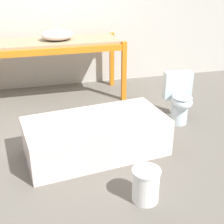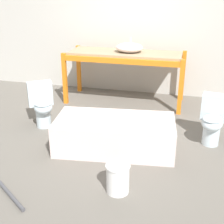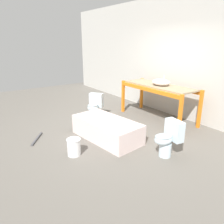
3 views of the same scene
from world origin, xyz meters
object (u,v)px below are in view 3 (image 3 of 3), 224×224
object	(u,v)px
bathtub_main	(107,128)
toilet_far	(95,106)
toilet_near	(168,138)
sink_basin	(161,82)
bucket_white	(74,147)

from	to	relation	value
bathtub_main	toilet_far	bearing A→B (deg)	153.40
bathtub_main	toilet_near	bearing A→B (deg)	14.84
bathtub_main	sink_basin	bearing A→B (deg)	88.97
bathtub_main	bucket_white	distance (m)	0.94
toilet_near	bucket_white	distance (m)	1.73
sink_basin	toilet_far	distance (m)	1.85
sink_basin	bucket_white	distance (m)	2.87
bathtub_main	bucket_white	xyz separation A→B (m)	(0.26, -0.90, -0.08)
sink_basin	bathtub_main	world-z (taller)	sink_basin
toilet_far	bucket_white	size ratio (longest dim) A/B	2.07
sink_basin	toilet_near	size ratio (longest dim) A/B	0.72
toilet_far	bucket_white	world-z (taller)	toilet_far
toilet_near	toilet_far	xyz separation A→B (m)	(-2.52, -0.06, 0.00)
sink_basin	bathtub_main	xyz separation A→B (m)	(0.19, -1.80, -0.77)
toilet_far	bucket_white	bearing A→B (deg)	-76.19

